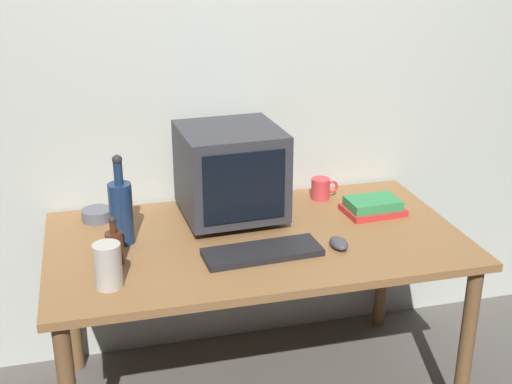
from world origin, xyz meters
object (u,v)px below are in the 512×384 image
bottle_short (115,246)px  cd_spindle (97,215)px  mug (321,189)px  crt_monitor (230,172)px  metal_canister (108,266)px  keyboard (262,252)px  computer_mouse (339,243)px  book_stack (373,206)px  bottle_tall (121,210)px

bottle_short → cd_spindle: bottle_short is taller
bottle_short → mug: size_ratio=1.46×
crt_monitor → cd_spindle: crt_monitor is taller
metal_canister → cd_spindle: bearing=92.1°
crt_monitor → bottle_short: crt_monitor is taller
keyboard → mug: bearing=46.7°
computer_mouse → cd_spindle: bearing=148.3°
book_stack → metal_canister: (-1.07, -0.35, 0.05)m
crt_monitor → mug: crt_monitor is taller
keyboard → crt_monitor: bearing=92.3°
computer_mouse → book_stack: (0.25, 0.27, 0.01)m
crt_monitor → bottle_tall: 0.46m
cd_spindle → mug: bearing=-0.3°
computer_mouse → mug: size_ratio=0.83×
bottle_tall → metal_canister: bottle_tall is taller
computer_mouse → bottle_tall: (-0.75, 0.24, 0.11)m
cd_spindle → crt_monitor: bearing=-11.9°
book_stack → mug: size_ratio=2.03×
bottle_short → computer_mouse: bearing=-5.8°
keyboard → cd_spindle: size_ratio=3.50×
computer_mouse → mug: 0.48m
mug → cd_spindle: 0.94m
bottle_tall → keyboard: bearing=-26.1°
crt_monitor → bottle_short: bearing=-148.9°
bottle_short → metal_canister: bearing=-100.3°
book_stack → cd_spindle: (-1.09, 0.21, -0.01)m
computer_mouse → mug: mug is taller
bottle_tall → metal_canister: bearing=-101.7°
bottle_tall → bottle_short: bearing=-103.0°
crt_monitor → book_stack: crt_monitor is taller
computer_mouse → metal_canister: metal_canister is taller
cd_spindle → metal_canister: metal_canister is taller
keyboard → bottle_tall: bearing=150.5°
computer_mouse → bottle_short: 0.80m
bottle_tall → metal_canister: 0.33m
book_stack → keyboard: bearing=-154.4°
computer_mouse → bottle_short: bottle_short is taller
bottle_tall → book_stack: bottle_tall is taller
bottle_tall → mug: bottle_tall is taller
crt_monitor → bottle_tall: bearing=-164.2°
bottle_tall → mug: (0.85, 0.23, -0.08)m
computer_mouse → metal_canister: 0.83m
mug → bottle_short: bearing=-156.4°
bottle_tall → metal_canister: size_ratio=2.26×
computer_mouse → bottle_short: size_ratio=0.57×
crt_monitor → bottle_short: size_ratio=2.32×
bottle_tall → bottle_short: size_ratio=1.94×
crt_monitor → book_stack: (0.57, -0.10, -0.16)m
keyboard → bottle_tall: (-0.47, 0.23, 0.12)m
crt_monitor → bottle_tall: crt_monitor is taller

